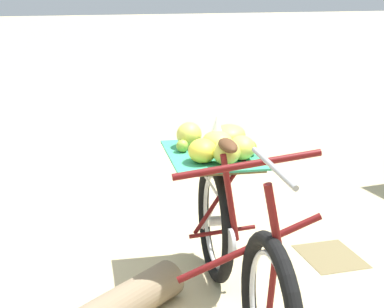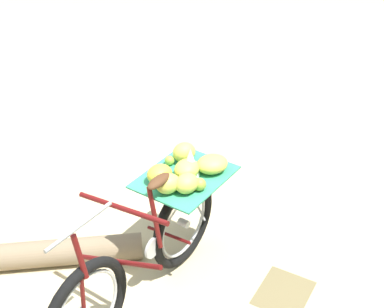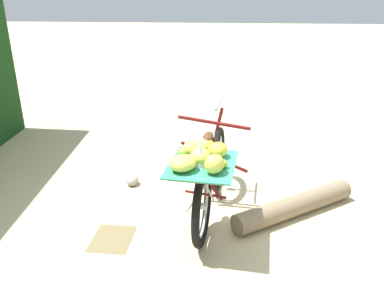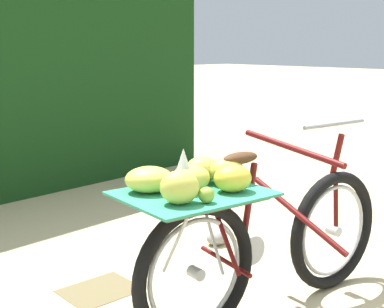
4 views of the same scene
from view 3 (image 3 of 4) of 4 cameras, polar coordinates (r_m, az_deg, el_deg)
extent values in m
plane|color=#C6B284|center=(3.93, 4.43, -9.25)|extent=(60.00, 60.00, 0.00)
torus|color=black|center=(4.30, 3.88, -0.83)|extent=(0.73, 0.13, 0.73)
torus|color=#B7B7BC|center=(4.30, 3.88, -0.83)|extent=(0.57, 0.07, 0.57)
cylinder|color=#B7B7BC|center=(4.30, 3.88, -0.83)|extent=(0.07, 0.08, 0.06)
torus|color=black|center=(3.37, 1.52, -7.75)|extent=(0.73, 0.13, 0.73)
torus|color=#B7B7BC|center=(3.37, 1.52, -7.75)|extent=(0.57, 0.07, 0.57)
cylinder|color=#B7B7BC|center=(3.37, 1.52, -7.75)|extent=(0.07, 0.08, 0.06)
cylinder|color=#590F0F|center=(3.94, 3.32, -0.45)|extent=(0.09, 0.70, 0.30)
cylinder|color=#590F0F|center=(3.74, 3.30, 4.65)|extent=(0.09, 0.71, 0.11)
cylinder|color=#590F0F|center=(3.55, 2.49, -1.22)|extent=(0.04, 0.12, 0.49)
cylinder|color=#590F0F|center=(3.53, 2.05, -6.01)|extent=(0.06, 0.38, 0.05)
cylinder|color=#590F0F|center=(3.40, 1.99, -3.17)|extent=(0.05, 0.32, 0.47)
cylinder|color=#590F0F|center=(4.26, 3.95, 1.08)|extent=(0.03, 0.05, 0.30)
cylinder|color=#590F0F|center=(4.14, 4.02, 4.82)|extent=(0.04, 0.10, 0.30)
cylinder|color=gray|center=(4.05, 4.04, 7.49)|extent=(0.52, 0.07, 0.02)
ellipsoid|color=#4C2D19|center=(3.39, 2.41, 2.60)|extent=(0.23, 0.11, 0.06)
cylinder|color=#B7B7BC|center=(3.69, 2.53, -4.43)|extent=(0.16, 0.03, 0.16)
cylinder|color=#B7B7BC|center=(3.36, 1.83, -4.15)|extent=(0.03, 0.20, 0.39)
cylinder|color=#B7B7BC|center=(3.18, 1.21, -5.81)|extent=(0.04, 0.24, 0.39)
cube|color=brown|center=(3.18, 1.54, -1.80)|extent=(0.63, 0.49, 0.02)
cube|color=#33936B|center=(3.17, 1.54, -1.50)|extent=(0.72, 0.60, 0.01)
ellipsoid|color=#CCC64C|center=(2.97, 3.32, -1.50)|extent=(0.22, 0.21, 0.15)
ellipsoid|color=#CCC64C|center=(3.34, 1.95, 1.21)|extent=(0.22, 0.21, 0.14)
ellipsoid|color=#CCC64C|center=(3.14, 1.27, -0.32)|extent=(0.21, 0.18, 0.13)
ellipsoid|color=yellow|center=(3.27, 3.85, 0.60)|extent=(0.23, 0.21, 0.13)
ellipsoid|color=#CCC64C|center=(3.29, -0.06, 0.85)|extent=(0.21, 0.19, 0.14)
ellipsoid|color=#CCC64C|center=(3.02, -1.33, -1.36)|extent=(0.30, 0.29, 0.12)
sphere|color=#8CAD38|center=(3.17, 0.90, -0.45)|extent=(0.09, 0.09, 0.09)
sphere|color=#8CAD38|center=(3.07, 4.67, -1.48)|extent=(0.07, 0.07, 0.07)
sphere|color=#8CAD38|center=(3.25, -1.34, 0.15)|extent=(0.09, 0.09, 0.09)
cone|color=white|center=(3.09, 1.07, 0.15)|extent=(0.15, 0.15, 0.21)
cylinder|color=#7F6B51|center=(4.04, 14.98, -7.41)|extent=(1.03, 1.29, 0.21)
ellipsoid|color=gray|center=(4.57, -8.81, -3.93)|extent=(0.17, 0.14, 0.11)
cube|color=olive|center=(3.67, -11.73, -12.17)|extent=(0.44, 0.36, 0.01)
camera|label=1|loc=(6.04, 14.38, 18.67)|focal=54.87mm
camera|label=2|loc=(6.06, -13.83, 30.68)|focal=51.19mm
camera|label=4|loc=(2.12, 56.33, -4.22)|focal=51.14mm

